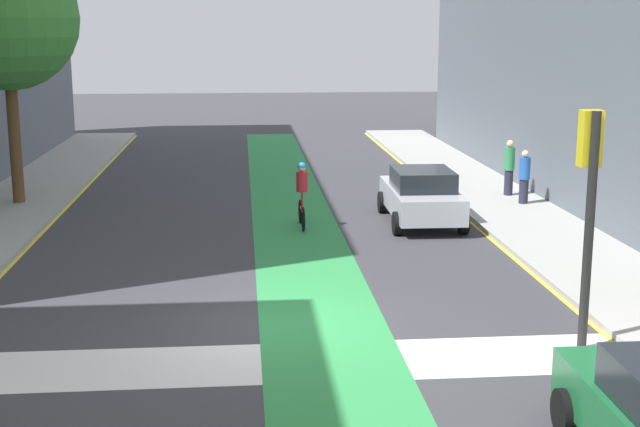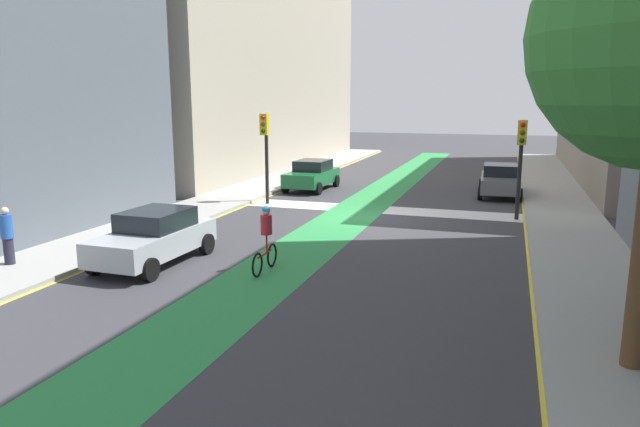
% 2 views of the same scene
% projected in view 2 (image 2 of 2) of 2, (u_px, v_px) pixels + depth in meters
% --- Properties ---
extents(ground_plane, '(120.00, 120.00, 0.00)m').
position_uv_depth(ground_plane, '(370.00, 218.00, 23.37)').
color(ground_plane, '#38383D').
extents(bike_lane_paint, '(2.40, 60.00, 0.01)m').
position_uv_depth(bike_lane_paint, '(347.00, 217.00, 23.66)').
color(bike_lane_paint, '#2D8C47').
rests_on(bike_lane_paint, ground_plane).
extents(crosswalk_band, '(12.00, 1.80, 0.01)m').
position_uv_depth(crosswalk_band, '(380.00, 210.00, 25.23)').
color(crosswalk_band, silver).
rests_on(crosswalk_band, ground_plane).
extents(sidewalk_left, '(3.00, 60.00, 0.15)m').
position_uv_depth(sidewalk_left, '(570.00, 229.00, 21.07)').
color(sidewalk_left, '#9E9E99').
rests_on(sidewalk_left, ground_plane).
extents(curb_stripe_left, '(0.16, 60.00, 0.01)m').
position_uv_depth(curb_stripe_left, '(526.00, 228.00, 21.54)').
color(curb_stripe_left, yellow).
rests_on(curb_stripe_left, ground_plane).
extents(sidewalk_right, '(3.00, 60.00, 0.15)m').
position_uv_depth(sidewalk_right, '(205.00, 206.00, 25.64)').
color(sidewalk_right, '#9E9E99').
rests_on(sidewalk_right, ground_plane).
extents(curb_stripe_right, '(0.16, 60.00, 0.01)m').
position_uv_depth(curb_stripe_right, '(236.00, 210.00, 25.20)').
color(curb_stripe_right, yellow).
rests_on(curb_stripe_right, ground_plane).
extents(traffic_signal_near_right, '(0.35, 0.52, 4.12)m').
position_uv_depth(traffic_signal_near_right, '(265.00, 141.00, 26.01)').
color(traffic_signal_near_right, black).
rests_on(traffic_signal_near_right, ground_plane).
extents(traffic_signal_near_left, '(0.35, 0.52, 3.96)m').
position_uv_depth(traffic_signal_near_left, '(521.00, 150.00, 22.51)').
color(traffic_signal_near_left, black).
rests_on(traffic_signal_near_left, ground_plane).
extents(car_silver_right_far, '(2.09, 4.24, 1.57)m').
position_uv_depth(car_silver_right_far, '(154.00, 237.00, 16.86)').
color(car_silver_right_far, '#B2B7BF').
rests_on(car_silver_right_far, ground_plane).
extents(car_green_right_near, '(2.10, 4.24, 1.57)m').
position_uv_depth(car_green_right_near, '(312.00, 175.00, 30.67)').
color(car_green_right_near, '#196033').
rests_on(car_green_right_near, ground_plane).
extents(car_grey_left_near, '(2.13, 4.25, 1.57)m').
position_uv_depth(car_grey_left_near, '(500.00, 180.00, 28.69)').
color(car_grey_left_near, slate).
rests_on(car_grey_left_near, ground_plane).
extents(cyclist_in_lane, '(0.32, 1.73, 1.86)m').
position_uv_depth(cyclist_in_lane, '(266.00, 237.00, 16.06)').
color(cyclist_in_lane, black).
rests_on(cyclist_in_lane, ground_plane).
extents(pedestrian_sidewalk_right_a, '(0.34, 0.34, 1.65)m').
position_uv_depth(pedestrian_sidewalk_right_a, '(7.00, 235.00, 16.22)').
color(pedestrian_sidewalk_right_a, '#262638').
rests_on(pedestrian_sidewalk_right_a, sidewalk_right).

